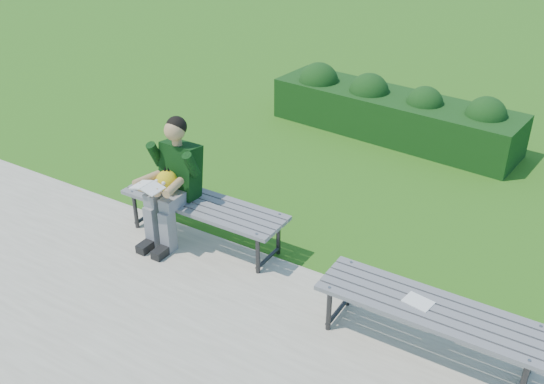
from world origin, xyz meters
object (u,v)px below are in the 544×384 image
(hedge, at_px, (391,111))
(bench_left, at_px, (203,207))
(seated_boy, at_px, (172,178))
(bench_right, at_px, (430,312))
(paper_sheet, at_px, (418,302))

(hedge, distance_m, bench_left, 3.69)
(hedge, relative_size, seated_boy, 2.78)
(bench_right, bearing_deg, seated_boy, 174.50)
(seated_boy, bearing_deg, bench_right, -5.50)
(hedge, distance_m, seated_boy, 3.85)
(paper_sheet, bearing_deg, hedge, 114.43)
(bench_left, bearing_deg, bench_right, -8.24)
(hedge, relative_size, bench_right, 2.03)
(paper_sheet, bearing_deg, bench_right, 0.00)
(hedge, bearing_deg, bench_left, -99.08)
(bench_left, xyz_separation_m, seated_boy, (-0.30, -0.09, 0.30))
(bench_right, height_order, paper_sheet, bench_right)
(hedge, xyz_separation_m, bench_right, (1.92, -4.01, 0.04))
(bench_left, relative_size, bench_right, 1.00)
(hedge, relative_size, paper_sheet, 15.00)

